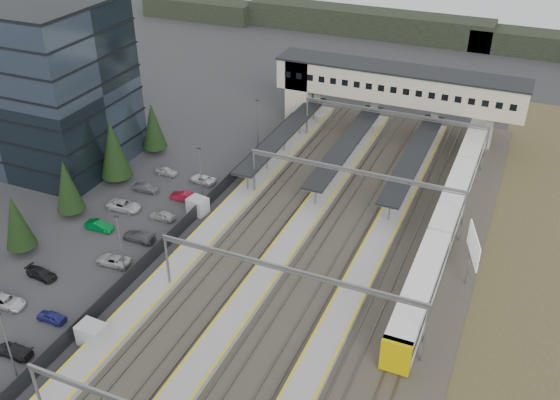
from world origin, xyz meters
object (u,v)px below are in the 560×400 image
at_px(relay_cabin_far, 198,206).
at_px(billboard, 473,247).
at_px(office_building, 35,83).
at_px(footbridge, 381,85).
at_px(train, 452,203).
at_px(relay_cabin_near, 92,334).

bearing_deg(relay_cabin_far, billboard, 1.95).
bearing_deg(office_building, relay_cabin_far, -9.80).
relative_size(relay_cabin_far, billboard, 0.46).
bearing_deg(relay_cabin_far, footbridge, 67.26).
xyz_separation_m(office_building, footbridge, (43.70, 30.00, -4.26)).
bearing_deg(train, office_building, -173.10).
height_order(office_building, train, office_building).
xyz_separation_m(relay_cabin_near, relay_cabin_far, (-2.51, 25.29, -0.03)).
height_order(train, billboard, billboard).
distance_m(office_building, relay_cabin_far, 31.47).
xyz_separation_m(office_building, relay_cabin_near, (31.53, -30.30, -11.05)).
height_order(office_building, footbridge, office_building).
height_order(footbridge, train, footbridge).
relative_size(relay_cabin_near, train, 0.05).
distance_m(relay_cabin_far, train, 33.33).
xyz_separation_m(relay_cabin_near, footbridge, (12.17, 60.30, 6.79)).
relative_size(office_building, train, 0.40).
xyz_separation_m(office_building, train, (60.00, 7.26, -10.12)).
bearing_deg(billboard, footbridge, 121.07).
bearing_deg(relay_cabin_near, train, 52.84).
relative_size(footbridge, billboard, 6.79).
xyz_separation_m(footbridge, train, (16.30, -22.74, -5.86)).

